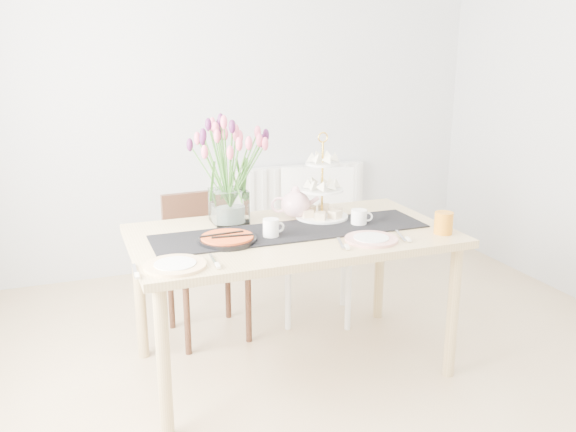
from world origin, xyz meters
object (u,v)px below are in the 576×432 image
object	(u,v)px
dining_table	(292,246)
cake_stand	(322,197)
chair_brown	(203,254)
plate_right	(371,239)
tulip_vase	(227,155)
plate_left	(175,265)
chair_white	(317,231)
cream_jug	(359,217)
radiator	(292,203)
tart_tin	(227,239)
mug_orange	(444,223)
mug_white	(271,228)
teapot	(296,204)

from	to	relation	value
dining_table	cake_stand	size ratio (longest dim) A/B	3.82
chair_brown	plate_right	world-z (taller)	chair_brown
tulip_vase	plate_left	world-z (taller)	tulip_vase
dining_table	cake_stand	distance (m)	0.35
chair_white	cream_jug	size ratio (longest dim) A/B	11.10
radiator	plate_left	distance (m)	2.33
chair_white	tulip_vase	xyz separation A→B (m)	(-0.65, -0.32, 0.57)
tulip_vase	cake_stand	xyz separation A→B (m)	(0.49, -0.11, -0.24)
cream_jug	plate_left	world-z (taller)	cream_jug
tart_tin	cake_stand	bearing A→B (deg)	20.72
radiator	tulip_vase	world-z (taller)	tulip_vase
plate_left	plate_right	size ratio (longest dim) A/B	1.04
tart_tin	plate_right	bearing A→B (deg)	-17.90
mug_orange	mug_white	bearing A→B (deg)	119.32
radiator	mug_white	xyz separation A→B (m)	(-0.76, -1.68, 0.35)
tart_tin	mug_orange	xyz separation A→B (m)	(1.05, -0.24, 0.04)
cream_jug	mug_orange	bearing A→B (deg)	-17.45
cream_jug	mug_orange	size ratio (longest dim) A/B	0.75
cream_jug	plate_right	xyz separation A→B (m)	(-0.06, -0.26, -0.03)
dining_table	tart_tin	world-z (taller)	tart_tin
tulip_vase	plate_left	distance (m)	0.78
chair_white	tart_tin	distance (m)	1.02
plate_left	chair_white	bearing A→B (deg)	40.54
radiator	plate_left	size ratio (longest dim) A/B	4.51
chair_white	cream_jug	distance (m)	0.66
radiator	plate_right	distance (m)	1.95
chair_white	cream_jug	bearing A→B (deg)	-71.27
cake_stand	mug_white	distance (m)	0.43
chair_white	tulip_vase	world-z (taller)	tulip_vase
chair_brown	plate_left	distance (m)	0.98
dining_table	tulip_vase	size ratio (longest dim) A/B	2.44
chair_brown	tulip_vase	distance (m)	0.71
chair_white	plate_right	world-z (taller)	chair_white
teapot	cream_jug	world-z (taller)	teapot
dining_table	cake_stand	bearing A→B (deg)	35.37
cream_jug	radiator	bearing A→B (deg)	104.26
radiator	cake_stand	size ratio (longest dim) A/B	2.86
cake_stand	teapot	distance (m)	0.15
cake_stand	chair_white	bearing A→B (deg)	69.38
plate_right	mug_white	bearing A→B (deg)	153.70
dining_table	teapot	bearing A→B (deg)	64.41
radiator	chair_white	xyz separation A→B (m)	(-0.23, -1.04, 0.09)
plate_left	plate_right	bearing A→B (deg)	1.75
radiator	chair_white	size ratio (longest dim) A/B	1.30
tart_tin	mug_white	bearing A→B (deg)	0.88
radiator	chair_white	distance (m)	1.06
cake_stand	plate_left	xyz separation A→B (m)	(-0.88, -0.46, -0.11)
dining_table	mug_white	world-z (taller)	mug_white
chair_brown	chair_white	size ratio (longest dim) A/B	0.90
mug_white	dining_table	bearing A→B (deg)	17.85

